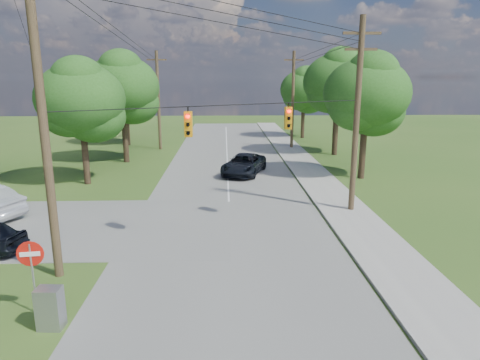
{
  "coord_description": "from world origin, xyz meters",
  "views": [
    {
      "loc": [
        1.77,
        -14.91,
        7.39
      ],
      "look_at": [
        2.5,
        5.0,
        2.59
      ],
      "focal_mm": 32.0,
      "sensor_mm": 36.0,
      "label": 1
    }
  ],
  "objects_px": {
    "pole_north_e": "(293,99)",
    "car_main_north": "(244,164)",
    "pole_north_w": "(158,100)",
    "do_not_enter_sign": "(31,262)",
    "control_cabinet": "(50,308)",
    "pole_ne": "(357,114)",
    "pole_sw": "(42,111)"
  },
  "relations": [
    {
      "from": "pole_north_w",
      "to": "car_main_north",
      "type": "bearing_deg",
      "value": -56.3
    },
    {
      "from": "pole_sw",
      "to": "pole_north_w",
      "type": "height_order",
      "value": "pole_sw"
    },
    {
      "from": "pole_ne",
      "to": "pole_north_e",
      "type": "relative_size",
      "value": 1.05
    },
    {
      "from": "car_main_north",
      "to": "do_not_enter_sign",
      "type": "bearing_deg",
      "value": -93.03
    },
    {
      "from": "pole_ne",
      "to": "car_main_north",
      "type": "height_order",
      "value": "pole_ne"
    },
    {
      "from": "pole_sw",
      "to": "car_main_north",
      "type": "xyz_separation_m",
      "value": [
        7.86,
        17.22,
        -5.43
      ]
    },
    {
      "from": "pole_ne",
      "to": "car_main_north",
      "type": "bearing_deg",
      "value": 120.39
    },
    {
      "from": "pole_sw",
      "to": "do_not_enter_sign",
      "type": "height_order",
      "value": "pole_sw"
    },
    {
      "from": "control_cabinet",
      "to": "pole_north_w",
      "type": "bearing_deg",
      "value": 96.29
    },
    {
      "from": "pole_sw",
      "to": "car_main_north",
      "type": "distance_m",
      "value": 19.69
    },
    {
      "from": "pole_sw",
      "to": "control_cabinet",
      "type": "xyz_separation_m",
      "value": [
        1.1,
        -3.57,
        -5.57
      ]
    },
    {
      "from": "pole_ne",
      "to": "do_not_enter_sign",
      "type": "bearing_deg",
      "value": -141.91
    },
    {
      "from": "pole_sw",
      "to": "pole_ne",
      "type": "distance_m",
      "value": 15.51
    },
    {
      "from": "pole_north_w",
      "to": "control_cabinet",
      "type": "xyz_separation_m",
      "value": [
        1.5,
        -33.17,
        -4.48
      ]
    },
    {
      "from": "pole_north_e",
      "to": "pole_sw",
      "type": "bearing_deg",
      "value": -114.52
    },
    {
      "from": "car_main_north",
      "to": "control_cabinet",
      "type": "relative_size",
      "value": 4.24
    },
    {
      "from": "pole_sw",
      "to": "control_cabinet",
      "type": "bearing_deg",
      "value": -72.86
    },
    {
      "from": "control_cabinet",
      "to": "pole_north_e",
      "type": "bearing_deg",
      "value": 73.21
    },
    {
      "from": "pole_sw",
      "to": "pole_north_e",
      "type": "height_order",
      "value": "pole_sw"
    },
    {
      "from": "pole_north_w",
      "to": "car_main_north",
      "type": "height_order",
      "value": "pole_north_w"
    },
    {
      "from": "pole_sw",
      "to": "do_not_enter_sign",
      "type": "distance_m",
      "value": 5.22
    },
    {
      "from": "pole_north_e",
      "to": "car_main_north",
      "type": "height_order",
      "value": "pole_north_e"
    },
    {
      "from": "pole_ne",
      "to": "pole_north_w",
      "type": "xyz_separation_m",
      "value": [
        -13.9,
        22.0,
        -0.34
      ]
    },
    {
      "from": "do_not_enter_sign",
      "to": "pole_north_e",
      "type": "bearing_deg",
      "value": 60.3
    },
    {
      "from": "pole_north_w",
      "to": "do_not_enter_sign",
      "type": "distance_m",
      "value": 32.52
    },
    {
      "from": "pole_sw",
      "to": "pole_north_w",
      "type": "relative_size",
      "value": 1.2
    },
    {
      "from": "pole_sw",
      "to": "pole_ne",
      "type": "relative_size",
      "value": 1.14
    },
    {
      "from": "pole_north_e",
      "to": "pole_north_w",
      "type": "distance_m",
      "value": 13.9
    },
    {
      "from": "pole_sw",
      "to": "control_cabinet",
      "type": "distance_m",
      "value": 6.71
    },
    {
      "from": "control_cabinet",
      "to": "do_not_enter_sign",
      "type": "distance_m",
      "value": 1.62
    },
    {
      "from": "pole_ne",
      "to": "pole_north_w",
      "type": "relative_size",
      "value": 1.05
    },
    {
      "from": "control_cabinet",
      "to": "car_main_north",
      "type": "bearing_deg",
      "value": 75.69
    }
  ]
}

